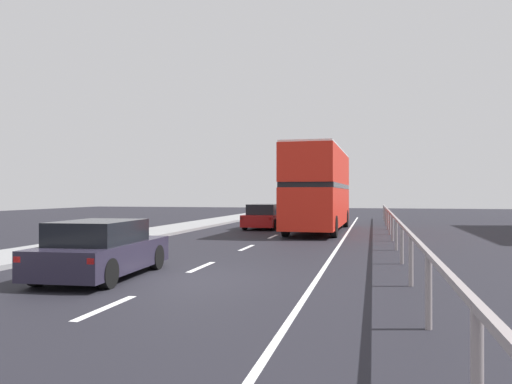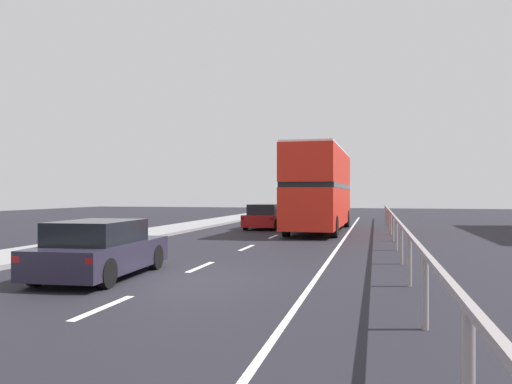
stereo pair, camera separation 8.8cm
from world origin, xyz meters
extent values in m
cube|color=black|center=(0.00, 0.00, -0.05)|extent=(75.63, 120.00, 0.10)
cube|color=silver|center=(0.00, -3.07, 0.00)|extent=(0.16, 1.99, 0.01)
cube|color=silver|center=(0.00, 1.90, 0.00)|extent=(0.16, 1.99, 0.01)
cube|color=silver|center=(0.00, 6.87, 0.00)|extent=(0.16, 1.99, 0.01)
cube|color=silver|center=(0.00, 11.84, 0.00)|extent=(0.16, 1.99, 0.01)
cube|color=silver|center=(0.00, 16.80, 0.00)|extent=(0.16, 1.99, 0.01)
cube|color=silver|center=(0.00, 21.77, 0.00)|extent=(0.16, 1.99, 0.01)
cube|color=silver|center=(0.00, 26.74, 0.00)|extent=(0.16, 1.99, 0.01)
cube|color=silver|center=(3.26, 9.00, 0.00)|extent=(0.12, 46.00, 0.01)
cube|color=gray|center=(5.33, 9.00, 1.11)|extent=(0.08, 42.00, 0.08)
cylinder|color=gray|center=(5.33, -6.75, 0.55)|extent=(0.10, 0.10, 1.11)
cylinder|color=gray|center=(5.33, -3.25, 0.55)|extent=(0.10, 0.10, 1.11)
cylinder|color=gray|center=(5.33, 0.25, 0.55)|extent=(0.10, 0.10, 1.11)
cylinder|color=gray|center=(5.33, 3.75, 0.55)|extent=(0.10, 0.10, 1.11)
cylinder|color=gray|center=(5.33, 7.25, 0.55)|extent=(0.10, 0.10, 1.11)
cylinder|color=gray|center=(5.33, 10.75, 0.55)|extent=(0.10, 0.10, 1.11)
cylinder|color=gray|center=(5.33, 14.25, 0.55)|extent=(0.10, 0.10, 1.11)
cylinder|color=gray|center=(5.33, 17.75, 0.55)|extent=(0.10, 0.10, 1.11)
cylinder|color=gray|center=(5.33, 21.25, 0.55)|extent=(0.10, 0.10, 1.11)
cylinder|color=gray|center=(5.33, 24.75, 0.55)|extent=(0.10, 0.10, 1.11)
cylinder|color=gray|center=(5.33, 28.25, 0.55)|extent=(0.10, 0.10, 1.11)
cube|color=red|center=(1.76, 15.52, 1.31)|extent=(2.61, 10.53, 1.92)
cube|color=black|center=(1.76, 15.52, 2.39)|extent=(2.62, 10.11, 0.24)
cube|color=red|center=(1.76, 15.52, 3.37)|extent=(2.61, 10.53, 1.73)
cube|color=silver|center=(1.76, 15.52, 4.29)|extent=(2.56, 10.32, 0.10)
cube|color=black|center=(1.85, 20.74, 1.41)|extent=(2.19, 0.08, 1.34)
cube|color=yellow|center=(1.85, 20.74, 3.81)|extent=(1.46, 0.06, 0.28)
cylinder|color=black|center=(0.71, 19.38, 0.50)|extent=(0.30, 1.00, 1.00)
cylinder|color=black|center=(2.94, 19.35, 0.50)|extent=(0.30, 1.00, 1.00)
cylinder|color=black|center=(0.58, 11.89, 0.50)|extent=(0.30, 1.00, 1.00)
cylinder|color=black|center=(2.81, 11.85, 0.50)|extent=(0.30, 1.00, 1.00)
cube|color=#252132|center=(-1.76, -0.17, 0.50)|extent=(2.03, 4.22, 0.65)
cube|color=black|center=(-1.75, -0.38, 1.09)|extent=(1.71, 2.35, 0.53)
cube|color=red|center=(-2.45, -2.24, 0.66)|extent=(0.16, 0.07, 0.12)
cube|color=red|center=(-0.85, -2.15, 0.66)|extent=(0.16, 0.07, 0.12)
cylinder|color=black|center=(-2.66, 1.15, 0.32)|extent=(0.24, 0.65, 0.64)
cylinder|color=black|center=(-1.02, 1.24, 0.32)|extent=(0.24, 0.65, 0.64)
cylinder|color=black|center=(-2.51, -1.57, 0.32)|extent=(0.24, 0.65, 0.64)
cylinder|color=black|center=(-0.87, -1.48, 0.32)|extent=(0.24, 0.65, 0.64)
cube|color=maroon|center=(-1.48, 17.07, 0.50)|extent=(1.90, 4.38, 0.65)
cube|color=black|center=(-1.49, 16.86, 1.11)|extent=(1.63, 2.43, 0.57)
cube|color=red|center=(-2.33, 14.96, 0.67)|extent=(0.16, 0.06, 0.12)
cube|color=red|center=(-0.75, 14.92, 0.67)|extent=(0.16, 0.06, 0.12)
cylinder|color=black|center=(-2.25, 18.56, 0.32)|extent=(0.22, 0.65, 0.64)
cylinder|color=black|center=(-0.63, 18.52, 0.32)|extent=(0.22, 0.65, 0.64)
cylinder|color=black|center=(-2.33, 15.63, 0.32)|extent=(0.22, 0.65, 0.64)
cylinder|color=black|center=(-0.71, 15.59, 0.32)|extent=(0.22, 0.65, 0.64)
camera|label=1|loc=(4.54, -10.95, 1.98)|focal=35.07mm
camera|label=2|loc=(4.62, -10.93, 1.98)|focal=35.07mm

